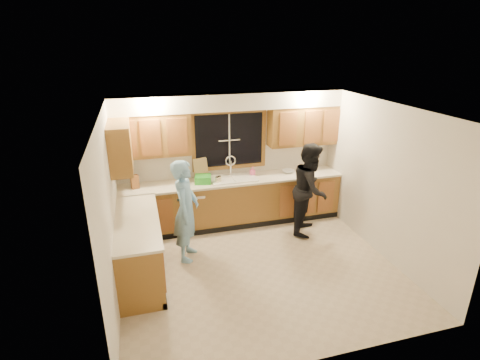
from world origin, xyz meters
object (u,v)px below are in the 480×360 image
Objects in this scene: man at (186,211)px; soap_bottle at (252,171)px; dish_crate at (203,179)px; bowl at (288,171)px; stove at (140,269)px; knife_block at (135,182)px; dishwasher at (190,209)px; woman at (310,189)px; sink at (233,182)px.

man is 1.78m from soap_bottle.
bowl is (1.71, 0.08, -0.04)m from dish_crate.
soap_bottle reaches higher than stove.
knife_block is at bearing 177.60° from dish_crate.
woman is at bearing -17.47° from dishwasher.
man reaches higher than sink.
dish_crate is 0.99m from soap_bottle.
dishwasher is at bearing -179.01° from sink.
soap_bottle reaches higher than bowl.
man reaches higher than soap_bottle.
dishwasher is 0.48× the size of woman.
woman is (2.30, 0.30, 0.01)m from man.
dish_crate is 1.26× the size of bowl.
man is at bearing 132.05° from woman.
sink is 4.88× the size of soap_bottle.
sink is 0.51× the size of man.
soap_bottle is at bearing 6.18° from dish_crate.
dish_crate is (1.22, 1.79, 0.54)m from stove.
stove is (-1.80, -1.82, -0.41)m from sink.
soap_bottle is at bearing 40.78° from stove.
dish_crate is at bearing -16.11° from knife_block.
stove is 2.23m from dish_crate.
dishwasher is 3.41× the size of knife_block.
knife_block is at bearing 179.46° from sink.
woman is 0.75m from bowl.
sink reaches higher than bowl.
bowl is at bearing 2.75° from dish_crate.
knife_block is 1.20m from dish_crate.
knife_block reaches higher than dishwasher.
stove is at bearing -147.37° from bowl.
woman reaches higher than knife_block.
stove is 1.93m from knife_block.
bowl reaches higher than stove.
dish_crate reaches higher than stove.
man is 1.26m from knife_block.
woman is 3.13m from knife_block.
dishwasher is at bearing -178.17° from bowl.
dishwasher is 2.04m from stove.
knife_block reaches higher than soap_bottle.
dishwasher is 0.91× the size of stove.
knife_block is at bearing -178.53° from soap_bottle.
stove is 3.30m from woman.
soap_bottle is (1.43, 1.05, 0.17)m from man.
knife_block is (0.02, 1.84, 0.59)m from stove.
soap_bottle is at bearing 83.74° from woman.
sink reaches higher than dishwasher.
bowl is at bearing 45.69° from woman.
man is at bearing -154.60° from bowl.
woman is at bearing -79.04° from bowl.
dish_crate is at bearing 55.79° from stove.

